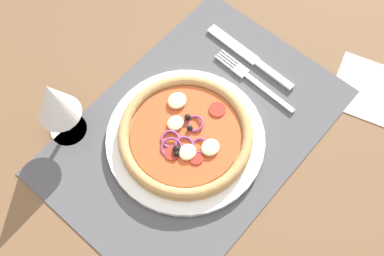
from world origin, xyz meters
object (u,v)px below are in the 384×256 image
object	(u,v)px
plate	(186,139)
pizza	(186,135)
fork	(250,78)
knife	(249,56)
napkin	(366,88)
wine_glass	(54,102)

from	to	relation	value
plate	pizza	distance (cm)	1.63
plate	fork	world-z (taller)	plate
knife	napkin	size ratio (longest dim) A/B	1.58
knife	napkin	world-z (taller)	knife
plate	wine_glass	size ratio (longest dim) A/B	1.84
pizza	wine_glass	xyz separation A→B (cm)	(-11.80, 17.13, 7.56)
fork	knife	size ratio (longest dim) A/B	0.90
wine_glass	napkin	world-z (taller)	wine_glass
knife	pizza	bearing A→B (deg)	98.94
knife	plate	bearing A→B (deg)	98.94
pizza	wine_glass	distance (cm)	22.14
napkin	plate	bearing A→B (deg)	148.77
pizza	knife	xyz separation A→B (cm)	(20.74, 2.50, -1.93)
wine_glass	napkin	xyz separation A→B (cm)	(41.27, -35.00, -9.97)
plate	fork	xyz separation A→B (cm)	(17.13, -0.67, -0.33)
pizza	fork	world-z (taller)	pizza
napkin	pizza	bearing A→B (deg)	148.77
plate	napkin	world-z (taller)	plate
pizza	fork	xyz separation A→B (cm)	(17.12, -0.67, -1.96)
knife	wine_glass	bearing A→B (deg)	67.85
napkin	fork	bearing A→B (deg)	125.68
fork	wine_glass	world-z (taller)	wine_glass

